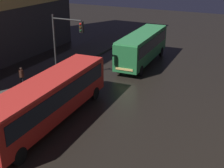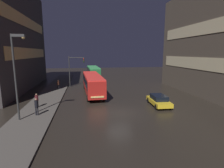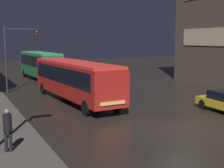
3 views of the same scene
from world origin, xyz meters
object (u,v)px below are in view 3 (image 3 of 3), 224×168
object	(u,v)px
pedestrian_far	(8,127)
traffic_light_main	(17,48)
bus_far	(40,63)
bus_near	(74,77)

from	to	relation	value
pedestrian_far	traffic_light_main	bearing A→B (deg)	63.59
bus_far	pedestrian_far	bearing A→B (deg)	70.90
traffic_light_main	bus_near	bearing A→B (deg)	-64.50
bus_near	bus_far	xyz separation A→B (m)	(0.86, 14.54, 0.09)
bus_near	traffic_light_main	xyz separation A→B (m)	(-3.07, 6.43, 2.11)
bus_near	pedestrian_far	world-z (taller)	bus_near
bus_far	traffic_light_main	bearing A→B (deg)	61.57
bus_near	pedestrian_far	bearing A→B (deg)	53.53
bus_near	pedestrian_far	distance (m)	11.33
bus_near	bus_far	bearing A→B (deg)	-96.37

